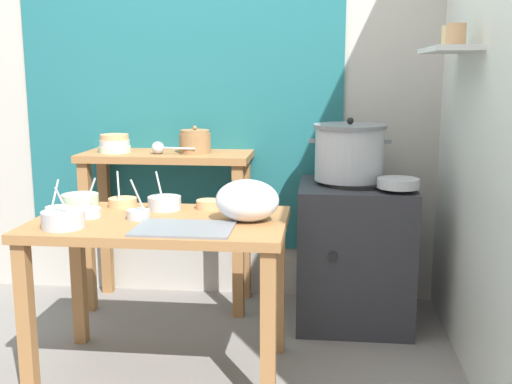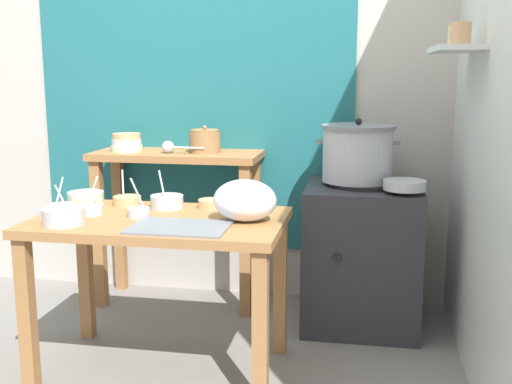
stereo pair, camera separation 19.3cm
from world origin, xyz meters
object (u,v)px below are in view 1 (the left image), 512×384
serving_tray (184,229)px  prep_bowl_4 (80,201)px  prep_bowl_2 (138,213)px  plastic_bag (247,201)px  prep_bowl_6 (123,202)px  prep_bowl_3 (63,219)px  prep_bowl_7 (57,210)px  wide_pan (398,183)px  steamer_pot (349,152)px  back_shelf_table (167,191)px  ladle (159,148)px  prep_bowl_5 (164,202)px  prep_table (161,244)px  clay_pot (195,142)px  prep_bowl_0 (89,212)px  stove_block (354,253)px  prep_bowl_1 (209,204)px  bowl_stack_enamel (115,144)px

serving_tray → prep_bowl_4: size_ratio=2.36×
serving_tray → prep_bowl_2: prep_bowl_2 is taller
plastic_bag → prep_bowl_6: bearing=160.2°
prep_bowl_3 → prep_bowl_7: (-0.11, 0.20, -0.01)m
wide_pan → steamer_pot: bearing=139.5°
back_shelf_table → plastic_bag: (0.57, -0.85, 0.13)m
ladle → prep_bowl_5: (0.18, -0.60, -0.18)m
prep_table → back_shelf_table: bearing=102.1°
clay_pot → prep_bowl_6: bearing=-109.7°
prep_table → prep_bowl_0: (-0.32, 0.00, 0.14)m
prep_bowl_6 → prep_bowl_7: 0.31m
prep_bowl_5 → plastic_bag: bearing=-25.0°
clay_pot → prep_bowl_2: (-0.08, -0.86, -0.22)m
serving_tray → wide_pan: 1.18m
wide_pan → prep_bowl_6: size_ratio=1.24×
stove_block → prep_bowl_1: size_ratio=6.72×
prep_bowl_3 → prep_bowl_5: bearing=49.7°
wide_pan → prep_bowl_5: bearing=-162.6°
stove_block → prep_bowl_6: size_ratio=4.62×
plastic_bag → prep_bowl_4: bearing=168.0°
prep_table → prep_bowl_3: prep_bowl_3 is taller
steamer_pot → prep_bowl_4: size_ratio=2.56×
prep_bowl_3 → prep_bowl_7: 0.23m
bowl_stack_enamel → prep_bowl_0: 0.88m
stove_block → plastic_bag: size_ratio=2.86×
steamer_pot → prep_bowl_6: bearing=-154.4°
prep_bowl_4 → prep_bowl_3: bearing=-78.7°
prep_table → wide_pan: (1.08, 0.54, 0.19)m
steamer_pot → prep_bowl_2: 1.21m
serving_tray → prep_bowl_3: prep_bowl_3 is taller
clay_pot → prep_bowl_3: bearing=-108.0°
steamer_pot → prep_bowl_7: (-1.31, -0.73, -0.19)m
ladle → prep_bowl_3: ladle is taller
prep_bowl_7 → prep_bowl_5: bearing=22.4°
plastic_bag → bowl_stack_enamel: bearing=135.8°
prep_table → wide_pan: bearing=26.7°
ladle → prep_bowl_4: size_ratio=1.49×
steamer_pot → prep_bowl_3: size_ratio=2.46×
wide_pan → prep_bowl_2: 1.29m
plastic_bag → prep_bowl_6: plastic_bag is taller
ladle → prep_bowl_1: size_ratio=2.17×
back_shelf_table → prep_bowl_6: bearing=-95.2°
steamer_pot → prep_bowl_4: steamer_pot is taller
ladle → prep_bowl_1: 0.70m
stove_block → ladle: ladle is taller
clay_pot → bowl_stack_enamel: size_ratio=0.97×
back_shelf_table → prep_bowl_3: size_ratio=5.43×
prep_bowl_1 → bowl_stack_enamel: bearing=136.8°
steamer_pot → prep_bowl_4: 1.40m
prep_bowl_0 → prep_bowl_1: size_ratio=1.50×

